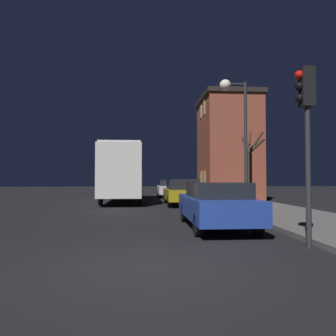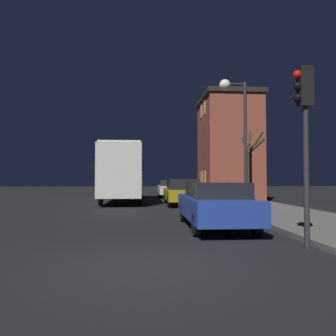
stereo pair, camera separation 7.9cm
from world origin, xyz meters
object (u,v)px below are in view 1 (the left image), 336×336
(traffic_light, at_px, (306,117))
(bare_tree, at_px, (250,170))
(streetlamp, at_px, (235,114))
(car_far_lane, at_px, (169,188))
(car_mid_lane, at_px, (182,191))
(car_near_lane, at_px, (216,204))
(bus, at_px, (124,170))

(traffic_light, distance_m, bare_tree, 8.72)
(streetlamp, height_order, car_far_lane, streetlamp)
(streetlamp, bearing_deg, car_mid_lane, 108.90)
(car_near_lane, relative_size, car_mid_lane, 0.98)
(bus, bearing_deg, traffic_light, -71.64)
(car_far_lane, bearing_deg, bare_tree, -74.76)
(car_near_lane, bearing_deg, car_mid_lane, 90.34)
(car_mid_lane, bearing_deg, car_near_lane, -89.66)
(bare_tree, bearing_deg, streetlamp, -125.42)
(bare_tree, height_order, car_far_lane, bare_tree)
(bus, bearing_deg, car_far_lane, 54.95)
(streetlamp, height_order, traffic_light, streetlamp)
(streetlamp, distance_m, car_mid_lane, 6.53)
(streetlamp, xyz_separation_m, car_near_lane, (-1.71, -3.76, -3.63))
(car_near_lane, bearing_deg, bare_tree, 61.91)
(streetlamp, relative_size, car_far_lane, 1.38)
(bare_tree, height_order, bus, bare_tree)
(traffic_light, bearing_deg, bare_tree, 79.99)
(streetlamp, relative_size, car_near_lane, 1.23)
(car_near_lane, xyz_separation_m, car_far_lane, (-0.22, 16.90, 0.00))
(bare_tree, bearing_deg, car_near_lane, -118.09)
(traffic_light, distance_m, car_mid_lane, 12.30)
(streetlamp, relative_size, bus, 0.61)
(car_near_lane, bearing_deg, traffic_light, -65.81)
(traffic_light, relative_size, car_near_lane, 0.87)
(bus, distance_m, car_far_lane, 6.10)
(bus, distance_m, car_near_lane, 12.66)
(streetlamp, height_order, bus, streetlamp)
(car_mid_lane, bearing_deg, traffic_light, -83.14)
(car_mid_lane, distance_m, car_far_lane, 7.99)
(bus, bearing_deg, car_near_lane, -73.22)
(bare_tree, distance_m, car_near_lane, 6.28)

